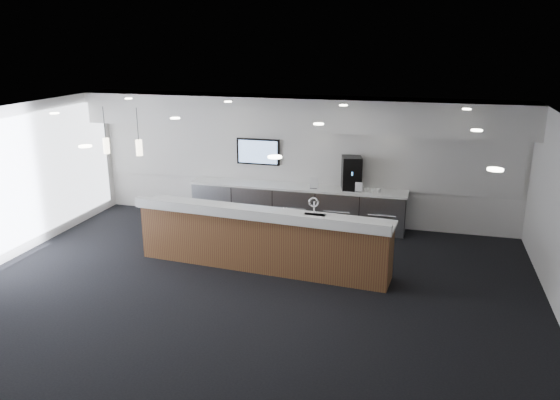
# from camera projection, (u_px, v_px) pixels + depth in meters

# --- Properties ---
(ground) EXTENTS (10.00, 10.00, 0.00)m
(ground) POSITION_uv_depth(u_px,v_px,m) (248.00, 291.00, 9.50)
(ground) COLOR black
(ground) RESTS_ON ground
(ceiling) EXTENTS (10.00, 8.00, 0.02)m
(ceiling) POSITION_uv_depth(u_px,v_px,m) (244.00, 119.00, 8.65)
(ceiling) COLOR black
(ceiling) RESTS_ON back_wall
(back_wall) EXTENTS (10.00, 0.02, 3.00)m
(back_wall) POSITION_uv_depth(u_px,v_px,m) (300.00, 159.00, 12.78)
(back_wall) COLOR silver
(back_wall) RESTS_ON ground
(soffit_bulkhead) EXTENTS (10.00, 0.90, 0.70)m
(soffit_bulkhead) POSITION_uv_depth(u_px,v_px,m) (296.00, 113.00, 12.03)
(soffit_bulkhead) COLOR silver
(soffit_bulkhead) RESTS_ON back_wall
(alcove_panel) EXTENTS (9.80, 0.06, 1.40)m
(alcove_panel) POSITION_uv_depth(u_px,v_px,m) (300.00, 155.00, 12.72)
(alcove_panel) COLOR silver
(alcove_panel) RESTS_ON back_wall
(back_credenza) EXTENTS (5.06, 0.66, 0.95)m
(back_credenza) POSITION_uv_depth(u_px,v_px,m) (296.00, 205.00, 12.74)
(back_credenza) COLOR gray
(back_credenza) RESTS_ON ground
(wall_tv) EXTENTS (1.05, 0.08, 0.62)m
(wall_tv) POSITION_uv_depth(u_px,v_px,m) (258.00, 152.00, 12.90)
(wall_tv) COLOR black
(wall_tv) RESTS_ON back_wall
(pendant_left) EXTENTS (0.12, 0.12, 0.30)m
(pendant_left) POSITION_uv_depth(u_px,v_px,m) (137.00, 148.00, 10.20)
(pendant_left) COLOR #F9E8C2
(pendant_left) RESTS_ON ceiling
(pendant_right) EXTENTS (0.12, 0.12, 0.30)m
(pendant_right) POSITION_uv_depth(u_px,v_px,m) (104.00, 147.00, 10.37)
(pendant_right) COLOR #F9E8C2
(pendant_right) RESTS_ON ceiling
(ceiling_can_lights) EXTENTS (7.00, 5.00, 0.02)m
(ceiling_can_lights) POSITION_uv_depth(u_px,v_px,m) (244.00, 121.00, 8.66)
(ceiling_can_lights) COLOR white
(ceiling_can_lights) RESTS_ON ceiling
(service_counter) EXTENTS (4.99, 1.22, 1.49)m
(service_counter) POSITION_uv_depth(u_px,v_px,m) (262.00, 239.00, 10.34)
(service_counter) COLOR brown
(service_counter) RESTS_ON ground
(coffee_machine) EXTENTS (0.53, 0.60, 0.74)m
(coffee_machine) POSITION_uv_depth(u_px,v_px,m) (351.00, 173.00, 12.25)
(coffee_machine) COLOR black
(coffee_machine) RESTS_ON back_credenza
(info_sign_left) EXTENTS (0.18, 0.04, 0.25)m
(info_sign_left) POSITION_uv_depth(u_px,v_px,m) (314.00, 183.00, 12.35)
(info_sign_left) COLOR white
(info_sign_left) RESTS_ON back_credenza
(info_sign_right) EXTENTS (0.17, 0.03, 0.22)m
(info_sign_right) POSITION_uv_depth(u_px,v_px,m) (359.00, 187.00, 12.08)
(info_sign_right) COLOR white
(info_sign_right) RESTS_ON back_credenza
(cup_0) EXTENTS (0.09, 0.09, 0.09)m
(cup_0) POSITION_uv_depth(u_px,v_px,m) (379.00, 191.00, 12.06)
(cup_0) COLOR white
(cup_0) RESTS_ON back_credenza
(cup_1) EXTENTS (0.13, 0.13, 0.09)m
(cup_1) POSITION_uv_depth(u_px,v_px,m) (372.00, 190.00, 12.09)
(cup_1) COLOR white
(cup_1) RESTS_ON back_credenza
(cup_2) EXTENTS (0.12, 0.12, 0.09)m
(cup_2) POSITION_uv_depth(u_px,v_px,m) (366.00, 190.00, 12.13)
(cup_2) COLOR white
(cup_2) RESTS_ON back_credenza
(cup_3) EXTENTS (0.12, 0.12, 0.09)m
(cup_3) POSITION_uv_depth(u_px,v_px,m) (360.00, 189.00, 12.16)
(cup_3) COLOR white
(cup_3) RESTS_ON back_credenza
(cup_4) EXTENTS (0.13, 0.13, 0.09)m
(cup_4) POSITION_uv_depth(u_px,v_px,m) (353.00, 189.00, 12.20)
(cup_4) COLOR white
(cup_4) RESTS_ON back_credenza
(cup_5) EXTENTS (0.10, 0.10, 0.09)m
(cup_5) POSITION_uv_depth(u_px,v_px,m) (347.00, 188.00, 12.23)
(cup_5) COLOR white
(cup_5) RESTS_ON back_credenza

